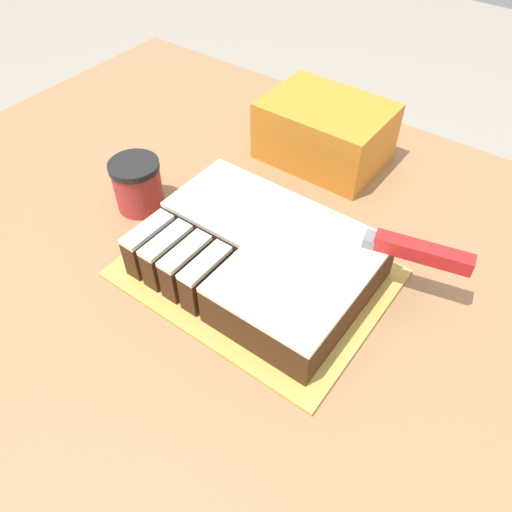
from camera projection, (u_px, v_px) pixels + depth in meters
ground_plane at (246, 504)px, 1.36m from camera, size 8.00×8.00×0.00m
countertop at (243, 432)px, 1.03m from camera, size 1.40×1.10×0.90m
cake_board at (256, 273)px, 0.72m from camera, size 0.36×0.28×0.01m
cake at (261, 256)px, 0.70m from camera, size 0.31×0.23×0.07m
knife at (393, 245)px, 0.65m from camera, size 0.36×0.11×0.02m
coffee_cup at (138, 185)px, 0.80m from camera, size 0.08×0.08×0.09m
storage_box at (325, 132)px, 0.89m from camera, size 0.21×0.16×0.11m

